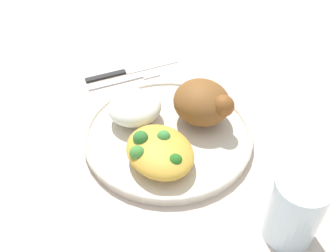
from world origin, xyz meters
name	(u,v)px	position (x,y,z in m)	size (l,w,h in m)	color
ground_plane	(168,138)	(0.00, 0.00, 0.00)	(2.00, 2.00, 0.00)	beige
plate	(168,134)	(0.00, 0.00, 0.01)	(0.27, 0.27, 0.02)	beige
roasted_chicken	(202,101)	(0.00, 0.06, 0.05)	(0.11, 0.09, 0.06)	brown
rice_pile	(135,108)	(-0.05, -0.03, 0.04)	(0.08, 0.09, 0.04)	white
mac_cheese_with_broccoli	(159,151)	(0.05, -0.04, 0.04)	(0.11, 0.09, 0.04)	gold
fork	(129,79)	(-0.18, 0.02, 0.00)	(0.03, 0.14, 0.01)	#B2B2B7
knife	(125,71)	(-0.20, 0.02, 0.00)	(0.04, 0.19, 0.01)	black
water_glass	(295,210)	(0.23, 0.04, 0.05)	(0.06, 0.06, 0.10)	silver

